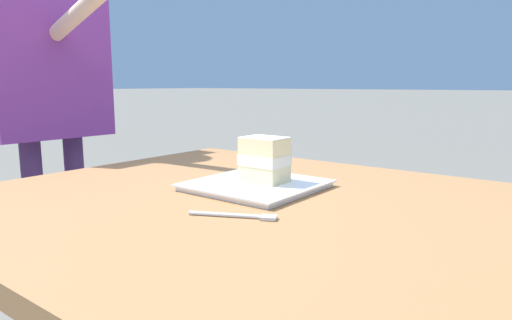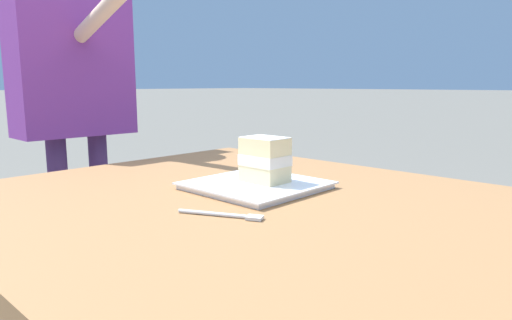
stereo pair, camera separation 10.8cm
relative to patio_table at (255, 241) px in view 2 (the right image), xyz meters
The scene contains 5 objects.
patio_table is the anchor object (origin of this frame).
dessert_plate 0.15m from the patio_table, 47.53° to the right, with size 0.28×0.28×0.02m.
cake_slice 0.20m from the patio_table, 57.53° to the right, with size 0.11×0.08×0.11m.
dessert_fork 0.17m from the patio_table, 109.39° to the left, with size 0.16×0.09×0.01m.
diner_person 1.11m from the patio_table, ahead, with size 0.56×0.43×1.55m.
Camera 2 is at (-0.66, 0.69, 0.98)m, focal length 31.93 mm.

